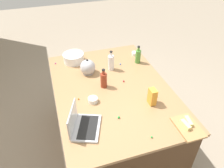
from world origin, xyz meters
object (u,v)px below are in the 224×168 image
object	(u,v)px
ramekin_small	(135,53)
butter_stick_right	(186,125)
bottle_vinegar	(111,62)
cutting_board	(188,127)
mixing_bowl_large	(74,58)
bottle_olive	(138,56)
laptop	(82,125)
ramekin_medium	(93,100)
kettle	(88,67)
bottle_soy	(104,80)
butter_stick_left	(188,121)
candy_bag	(152,97)

from	to	relation	value
ramekin_small	butter_stick_right	bearing A→B (deg)	176.96
bottle_vinegar	cutting_board	world-z (taller)	bottle_vinegar
butter_stick_right	ramekin_small	world-z (taller)	butter_stick_right
mixing_bowl_large	bottle_olive	world-z (taller)	bottle_olive
laptop	ramekin_medium	world-z (taller)	laptop
kettle	cutting_board	bearing A→B (deg)	-149.61
bottle_soy	butter_stick_right	distance (m)	0.93
butter_stick_right	ramekin_small	xyz separation A→B (m)	(1.31, -0.07, -0.02)
butter_stick_left	butter_stick_right	world-z (taller)	same
mixing_bowl_large	candy_bag	size ratio (longest dim) A/B	1.55
butter_stick_right	ramekin_small	distance (m)	1.31
candy_bag	butter_stick_right	bearing A→B (deg)	-159.47
bottle_soy	bottle_olive	xyz separation A→B (m)	(0.35, -0.54, 0.00)
laptop	bottle_soy	distance (m)	0.62
candy_bag	ramekin_small	bearing A→B (deg)	-12.59
butter_stick_right	ramekin_medium	xyz separation A→B (m)	(0.57, 0.68, -0.01)
kettle	ramekin_small	bearing A→B (deg)	-71.45
butter_stick_right	ramekin_medium	world-z (taller)	butter_stick_right
bottle_olive	cutting_board	bearing A→B (deg)	179.59
bottle_vinegar	butter_stick_right	distance (m)	1.13
butter_stick_right	bottle_soy	bearing A→B (deg)	33.48
butter_stick_right	ramekin_medium	bearing A→B (deg)	50.15
mixing_bowl_large	bottle_soy	world-z (taller)	bottle_soy
laptop	bottle_vinegar	bearing A→B (deg)	-32.50
bottle_olive	butter_stick_left	size ratio (longest dim) A/B	2.06
bottle_vinegar	kettle	bearing A→B (deg)	88.52
ramekin_medium	mixing_bowl_large	bearing A→B (deg)	3.47
ramekin_small	candy_bag	bearing A→B (deg)	167.41
bottle_soy	bottle_vinegar	size ratio (longest dim) A/B	0.90
kettle	ramekin_medium	distance (m)	0.52
bottle_soy	butter_stick_left	world-z (taller)	bottle_soy
bottle_olive	kettle	world-z (taller)	bottle_olive
kettle	ramekin_small	size ratio (longest dim) A/B	2.77
candy_bag	ramekin_medium	bearing A→B (deg)	70.05
bottle_vinegar	ramekin_medium	size ratio (longest dim) A/B	2.57
mixing_bowl_large	butter_stick_left	bearing A→B (deg)	-150.14
mixing_bowl_large	cutting_board	distance (m)	1.58
kettle	butter_stick_left	distance (m)	1.25
mixing_bowl_large	ramekin_small	world-z (taller)	mixing_bowl_large
kettle	ramekin_medium	xyz separation A→B (m)	(-0.51, 0.07, -0.06)
mixing_bowl_large	bottle_olive	size ratio (longest dim) A/B	1.16
bottle_soy	ramekin_medium	xyz separation A→B (m)	(-0.20, 0.17, -0.06)
laptop	bottle_vinegar	size ratio (longest dim) A/B	1.50
bottle_soy	butter_stick_right	size ratio (longest dim) A/B	2.01
ramekin_small	bottle_vinegar	bearing A→B (deg)	120.46
laptop	candy_bag	world-z (taller)	laptop
bottle_olive	butter_stick_right	distance (m)	1.12
bottle_olive	kettle	bearing A→B (deg)	93.48
butter_stick_left	ramekin_small	world-z (taller)	butter_stick_left
cutting_board	bottle_vinegar	bearing A→B (deg)	18.25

